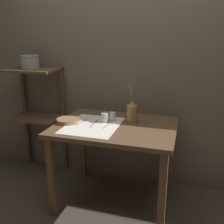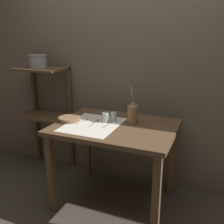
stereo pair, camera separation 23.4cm
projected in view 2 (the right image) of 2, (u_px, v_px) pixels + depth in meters
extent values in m
plane|color=#473F35|center=(115.00, 200.00, 2.60)|extent=(12.00, 12.00, 0.00)
cube|color=#6B5E4C|center=(134.00, 72.00, 2.71)|extent=(7.00, 0.06, 2.40)
cube|color=brown|center=(115.00, 127.00, 2.38)|extent=(1.08, 0.82, 0.04)
cube|color=brown|center=(51.00, 174.00, 2.36)|extent=(0.06, 0.06, 0.75)
cube|color=brown|center=(156.00, 199.00, 2.00)|extent=(0.06, 0.06, 0.75)
cube|color=brown|center=(87.00, 144.00, 2.98)|extent=(0.06, 0.06, 0.75)
cube|color=brown|center=(173.00, 160.00, 2.62)|extent=(0.06, 0.06, 0.75)
cube|color=brown|center=(41.00, 69.00, 2.88)|extent=(0.54, 0.36, 0.02)
cube|color=brown|center=(44.00, 116.00, 3.03)|extent=(0.54, 0.36, 0.02)
cube|color=brown|center=(36.00, 114.00, 3.29)|extent=(0.04, 0.04, 1.23)
cube|color=brown|center=(71.00, 119.00, 3.10)|extent=(0.04, 0.04, 1.23)
cube|color=white|center=(93.00, 125.00, 2.38)|extent=(0.46, 0.57, 0.00)
cylinder|color=olive|center=(133.00, 115.00, 2.39)|extent=(0.10, 0.10, 0.17)
cone|color=olive|center=(133.00, 103.00, 2.36)|extent=(0.07, 0.07, 0.04)
cylinder|color=brown|center=(132.00, 94.00, 2.35)|extent=(0.03, 0.03, 0.13)
cylinder|color=brown|center=(133.00, 94.00, 2.33)|extent=(0.03, 0.01, 0.13)
cylinder|color=brown|center=(133.00, 90.00, 2.33)|extent=(0.05, 0.05, 0.20)
cylinder|color=brown|center=(131.00, 92.00, 2.32)|extent=(0.04, 0.01, 0.16)
cylinder|color=brown|center=(135.00, 92.00, 2.33)|extent=(0.04, 0.03, 0.17)
cylinder|color=#8E6B47|center=(70.00, 119.00, 2.48)|extent=(0.21, 0.21, 0.04)
cylinder|color=#B7C1BC|center=(105.00, 117.00, 2.43)|extent=(0.06, 0.06, 0.09)
cylinder|color=#B7C1BC|center=(113.00, 117.00, 2.46)|extent=(0.06, 0.06, 0.09)
cube|color=#939399|center=(82.00, 122.00, 2.44)|extent=(0.03, 0.17, 0.00)
sphere|color=#939399|center=(87.00, 119.00, 2.51)|extent=(0.02, 0.02, 0.02)
cube|color=#939399|center=(94.00, 123.00, 2.40)|extent=(0.02, 0.17, 0.00)
sphere|color=#939399|center=(98.00, 120.00, 2.47)|extent=(0.02, 0.02, 0.02)
cube|color=#939399|center=(107.00, 125.00, 2.35)|extent=(0.04, 0.17, 0.00)
cylinder|color=#939399|center=(38.00, 61.00, 2.86)|extent=(0.19, 0.19, 0.14)
cylinder|color=#939399|center=(38.00, 55.00, 2.84)|extent=(0.21, 0.21, 0.01)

